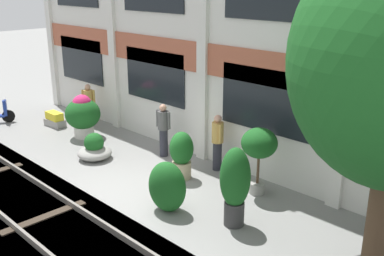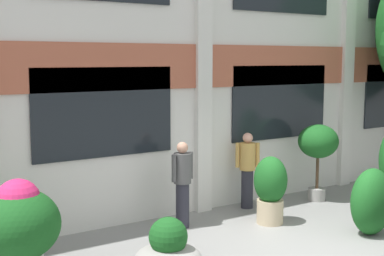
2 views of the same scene
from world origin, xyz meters
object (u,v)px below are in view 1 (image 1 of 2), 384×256
(resident_by_doorway, at_px, (218,141))
(resident_watching_tracks, at_px, (163,129))
(resident_near_plants, at_px, (89,103))
(potted_plant_ribbed_drum, at_px, (235,183))
(potted_plant_wide_bowl, at_px, (94,149))
(potted_plant_fluted_column, at_px, (83,114))
(potted_plant_low_pan, at_px, (259,146))
(potted_plant_stone_basin, at_px, (182,154))
(potted_plant_square_trough, at_px, (55,120))
(topiary_hedge, at_px, (167,187))

(resident_by_doorway, bearing_deg, resident_watching_tracks, -49.34)
(resident_near_plants, bearing_deg, potted_plant_ribbed_drum, 42.42)
(potted_plant_wide_bowl, relative_size, resident_near_plants, 0.67)
(potted_plant_fluted_column, height_order, resident_near_plants, resident_near_plants)
(resident_watching_tracks, bearing_deg, potted_plant_wide_bowl, -48.90)
(potted_plant_wide_bowl, height_order, resident_by_doorway, resident_by_doorway)
(potted_plant_low_pan, xyz_separation_m, potted_plant_stone_basin, (-2.07, -0.72, -0.58))
(potted_plant_fluted_column, relative_size, resident_near_plants, 0.97)
(potted_plant_stone_basin, relative_size, resident_by_doorway, 0.81)
(potted_plant_low_pan, bearing_deg, potted_plant_ribbed_drum, -70.39)
(potted_plant_stone_basin, relative_size, potted_plant_ribbed_drum, 0.73)
(potted_plant_ribbed_drum, height_order, resident_near_plants, potted_plant_ribbed_drum)
(potted_plant_low_pan, relative_size, potted_plant_ribbed_drum, 0.95)
(potted_plant_wide_bowl, bearing_deg, resident_watching_tracks, 51.72)
(resident_near_plants, bearing_deg, resident_by_doorway, 56.23)
(potted_plant_stone_basin, bearing_deg, potted_plant_fluted_column, -179.60)
(resident_near_plants, bearing_deg, potted_plant_low_pan, 52.99)
(resident_watching_tracks, bearing_deg, potted_plant_square_trough, -90.60)
(resident_watching_tracks, bearing_deg, potted_plant_ribbed_drum, 57.94)
(potted_plant_fluted_column, height_order, potted_plant_ribbed_drum, potted_plant_ribbed_drum)
(potted_plant_square_trough, bearing_deg, potted_plant_ribbed_drum, -4.60)
(potted_plant_square_trough, bearing_deg, resident_near_plants, 55.54)
(potted_plant_low_pan, relative_size, potted_plant_fluted_column, 1.16)
(potted_plant_low_pan, height_order, resident_near_plants, potted_plant_low_pan)
(potted_plant_fluted_column, relative_size, resident_watching_tracks, 0.91)
(potted_plant_stone_basin, bearing_deg, topiary_hedge, -54.15)
(potted_plant_wide_bowl, xyz_separation_m, potted_plant_stone_basin, (2.91, 0.93, 0.41))
(potted_plant_wide_bowl, relative_size, potted_plant_low_pan, 0.59)
(potted_plant_low_pan, bearing_deg, potted_plant_square_trough, -174.28)
(potted_plant_ribbed_drum, bearing_deg, potted_plant_square_trough, 175.40)
(potted_plant_low_pan, distance_m, resident_near_plants, 8.09)
(potted_plant_ribbed_drum, xyz_separation_m, resident_near_plants, (-8.66, 1.82, -0.19))
(topiary_hedge, bearing_deg, resident_near_plants, 161.00)
(resident_by_doorway, bearing_deg, potted_plant_low_pan, 106.87)
(potted_plant_wide_bowl, distance_m, potted_plant_low_pan, 5.34)
(potted_plant_low_pan, bearing_deg, resident_near_plants, 178.67)
(potted_plant_fluted_column, xyz_separation_m, potted_plant_ribbed_drum, (7.58, -0.88, 0.19))
(potted_plant_wide_bowl, bearing_deg, potted_plant_stone_basin, 17.70)
(potted_plant_ribbed_drum, height_order, topiary_hedge, potted_plant_ribbed_drum)
(potted_plant_square_trough, bearing_deg, resident_watching_tracks, 10.02)
(potted_plant_stone_basin, relative_size, potted_plant_square_trough, 1.52)
(potted_plant_low_pan, distance_m, potted_plant_square_trough, 8.91)
(potted_plant_wide_bowl, xyz_separation_m, topiary_hedge, (4.03, -0.62, 0.31))
(potted_plant_wide_bowl, bearing_deg, resident_by_doorway, 32.32)
(potted_plant_square_trough, xyz_separation_m, resident_by_doorway, (7.06, 1.28, 0.63))
(potted_plant_wide_bowl, xyz_separation_m, potted_plant_low_pan, (4.98, 1.65, 0.99))
(potted_plant_wide_bowl, xyz_separation_m, resident_watching_tracks, (1.32, 1.67, 0.59))
(potted_plant_wide_bowl, relative_size, potted_plant_fluted_column, 0.69)
(resident_by_doorway, bearing_deg, topiary_hedge, 46.30)
(potted_plant_ribbed_drum, distance_m, resident_near_plants, 8.85)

